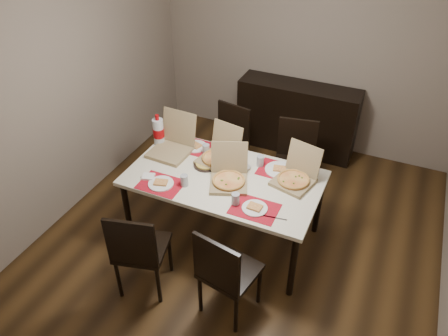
{
  "coord_description": "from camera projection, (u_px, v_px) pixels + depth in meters",
  "views": [
    {
      "loc": [
        1.15,
        -3.07,
        3.22
      ],
      "look_at": [
        -0.18,
        -0.1,
        0.85
      ],
      "focal_mm": 35.0,
      "sensor_mm": 36.0,
      "label": 1
    }
  ],
  "objects": [
    {
      "name": "chair_near_left",
      "position": [
        139.0,
        249.0,
        3.67
      ],
      "size": [
        0.51,
        0.51,
        0.93
      ],
      "color": "black",
      "rests_on": "ground"
    },
    {
      "name": "ground",
      "position": [
        244.0,
        233.0,
        4.55
      ],
      "size": [
        3.8,
        4.0,
        0.02
      ],
      "primitive_type": "cube",
      "color": "#422B14",
      "rests_on": "ground"
    },
    {
      "name": "dining_table",
      "position": [
        224.0,
        182.0,
        4.13
      ],
      "size": [
        1.8,
        1.0,
        0.75
      ],
      "color": "beige",
      "rests_on": "ground"
    },
    {
      "name": "chair_far_left",
      "position": [
        228.0,
        141.0,
        5.02
      ],
      "size": [
        0.49,
        0.49,
        0.93
      ],
      "color": "black",
      "rests_on": "ground"
    },
    {
      "name": "chair_far_right",
      "position": [
        295.0,
        158.0,
        4.75
      ],
      "size": [
        0.49,
        0.49,
        0.93
      ],
      "color": "black",
      "rests_on": "ground"
    },
    {
      "name": "pizza_box_extra",
      "position": [
        219.0,
        155.0,
        4.27
      ],
      "size": [
        0.4,
        0.43,
        0.34
      ],
      "color": "#8C7750",
      "rests_on": "dining_table"
    },
    {
      "name": "setting_far_right",
      "position": [
        275.0,
        168.0,
        4.17
      ],
      "size": [
        0.51,
        0.3,
        0.11
      ],
      "color": "#B20B1D",
      "rests_on": "dining_table"
    },
    {
      "name": "pizza_box_right",
      "position": [
        295.0,
        177.0,
        3.99
      ],
      "size": [
        0.41,
        0.44,
        0.33
      ],
      "color": "#8C7750",
      "rests_on": "dining_table"
    },
    {
      "name": "soda_bottle",
      "position": [
        159.0,
        132.0,
        4.46
      ],
      "size": [
        0.11,
        0.11,
        0.34
      ],
      "color": "silver",
      "rests_on": "dining_table"
    },
    {
      "name": "setting_near_right",
      "position": [
        249.0,
        206.0,
        3.72
      ],
      "size": [
        0.51,
        0.3,
        0.11
      ],
      "color": "#B20B1D",
      "rests_on": "dining_table"
    },
    {
      "name": "room_walls",
      "position": [
        267.0,
        59.0,
        3.84
      ],
      "size": [
        3.84,
        4.02,
        2.62
      ],
      "color": "gray",
      "rests_on": "ground"
    },
    {
      "name": "setting_far_left",
      "position": [
        197.0,
        146.0,
        4.46
      ],
      "size": [
        0.43,
        0.3,
        0.11
      ],
      "color": "#B20B1D",
      "rests_on": "dining_table"
    },
    {
      "name": "pizza_box_center",
      "position": [
        229.0,
        178.0,
        3.98
      ],
      "size": [
        0.45,
        0.47,
        0.34
      ],
      "color": "#8C7750",
      "rests_on": "dining_table"
    },
    {
      "name": "pizza_box_left",
      "position": [
        172.0,
        146.0,
        4.39
      ],
      "size": [
        0.4,
        0.44,
        0.38
      ],
      "color": "#8C7750",
      "rests_on": "dining_table"
    },
    {
      "name": "setting_near_left",
      "position": [
        165.0,
        182.0,
        3.98
      ],
      "size": [
        0.47,
        0.3,
        0.11
      ],
      "color": "#B20B1D",
      "rests_on": "dining_table"
    },
    {
      "name": "faina_plate",
      "position": [
        206.0,
        164.0,
        4.22
      ],
      "size": [
        0.24,
        0.24,
        0.03
      ],
      "color": "black",
      "rests_on": "dining_table"
    },
    {
      "name": "sideboard",
      "position": [
        297.0,
        118.0,
        5.59
      ],
      "size": [
        1.5,
        0.4,
        0.9
      ],
      "primitive_type": "cube",
      "color": "black",
      "rests_on": "ground"
    },
    {
      "name": "napkin_loose",
      "position": [
        224.0,
        175.0,
        4.09
      ],
      "size": [
        0.15,
        0.16,
        0.02
      ],
      "primitive_type": "cube",
      "rotation": [
        0.0,
        0.0,
        1.06
      ],
      "color": "white",
      "rests_on": "dining_table"
    },
    {
      "name": "chair_near_right",
      "position": [
        225.0,
        272.0,
        3.47
      ],
      "size": [
        0.49,
        0.49,
        0.93
      ],
      "color": "black",
      "rests_on": "ground"
    },
    {
      "name": "dip_bowl",
      "position": [
        244.0,
        168.0,
        4.18
      ],
      "size": [
        0.14,
        0.14,
        0.03
      ],
      "primitive_type": "imported",
      "rotation": [
        0.0,
        0.0,
        -0.29
      ],
      "color": "white",
      "rests_on": "dining_table"
    }
  ]
}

